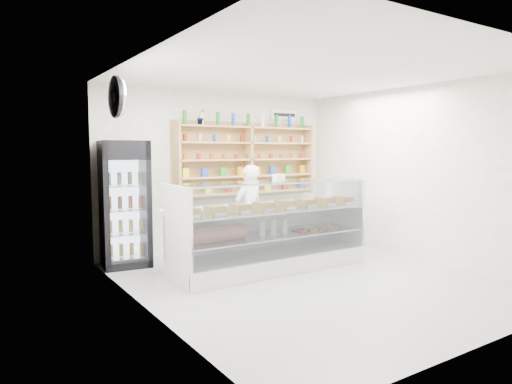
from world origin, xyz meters
TOP-DOWN VIEW (x-y plane):
  - room at (0.00, 0.00)m, footprint 5.00×5.00m
  - display_counter at (-0.10, 0.77)m, footprint 3.04×0.91m
  - shop_worker at (-0.02, 1.51)m, footprint 0.62×0.48m
  - drinks_cooler at (-1.85, 2.13)m, footprint 0.77×0.75m
  - wall_shelving at (0.50, 2.34)m, footprint 2.84×0.28m
  - potted_plant at (-0.45, 2.34)m, footprint 0.16×0.14m
  - security_mirror at (-2.17, 1.20)m, footprint 0.15×0.50m
  - wall_sign at (1.40, 2.47)m, footprint 0.62×0.03m

SIDE VIEW (x-z plane):
  - display_counter at x=-0.10m, z-range -0.30..1.02m
  - shop_worker at x=-0.02m, z-range 0.00..1.53m
  - drinks_cooler at x=-1.85m, z-range 0.00..1.92m
  - room at x=0.00m, z-range -1.10..3.90m
  - wall_shelving at x=0.50m, z-range 0.93..2.26m
  - potted_plant at x=-0.45m, z-range 2.20..2.46m
  - security_mirror at x=-2.17m, z-range 2.20..2.70m
  - wall_sign at x=1.40m, z-range 2.35..2.55m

